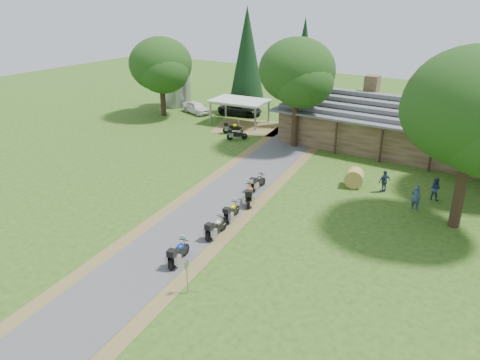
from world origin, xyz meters
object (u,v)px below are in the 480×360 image
Objects in this scene: motorcycle_row_e at (258,181)px; hay_bale at (354,178)px; lodge at (398,122)px; motorcycle_carport_b at (237,134)px; carport at (240,112)px; car_dark_suv at (240,106)px; motorcycle_row_d at (250,193)px; motorcycle_row_a at (179,251)px; motorcycle_row_c at (232,210)px; car_white_sedan at (196,106)px; silo at (177,79)px; motorcycle_carport_a at (233,127)px; motorcycle_row_b at (216,226)px.

motorcycle_row_e is 7.17m from hay_bale.
lodge reaches higher than motorcycle_carport_b.
hay_bale is (13.59, -4.93, 0.06)m from motorcycle_carport_b.
carport is 1.09× the size of car_dark_suv.
hay_bale reaches higher than motorcycle_carport_b.
motorcycle_row_e is (-0.77, 2.37, -0.11)m from motorcycle_row_d.
motorcycle_row_c is at bearing -8.06° from motorcycle_row_a.
motorcycle_row_d is 2.50m from motorcycle_row_e.
car_dark_suv is 3.02× the size of motorcycle_carport_b.
car_white_sedan is at bearing 166.37° from carport.
silo is at bearing 86.83° from car_white_sedan.
car_white_sedan is at bearing 107.52° from motorcycle_carport_b.
car_white_sedan is (-6.69, 0.94, -0.41)m from carport.
hay_bale is at bearing -63.92° from motorcycle_row_d.
car_dark_suv is at bearing 116.55° from carport.
motorcycle_carport_b is at bearing -81.51° from motorcycle_carport_a.
silo is 3.43× the size of motorcycle_row_a.
car_white_sedan reaches higher than motorcycle_row_a.
hay_bale is (27.50, -12.78, -2.64)m from silo.
carport is 3.25× the size of motorcycle_row_c.
hay_bale is at bearing -95.98° from car_white_sedan.
motorcycle_carport_b is at bearing 40.53° from motorcycle_row_e.
motorcycle_row_a is (-4.15, -25.76, -1.79)m from lodge.
car_white_sedan reaches higher than motorcycle_carport_b.
motorcycle_row_e is at bearing -58.50° from carport.
lodge reaches higher than carport.
lodge is 20.65m from motorcycle_row_c.
motorcycle_row_b is at bearing -12.38° from motorcycle_row_a.
lodge is 18.72m from car_dark_suv.
car_dark_suv is 2.57× the size of motorcycle_row_d.
motorcycle_carport_a is (-10.91, 18.20, 0.00)m from motorcycle_row_b.
motorcycle_row_d is at bearing -1.36° from motorcycle_row_c.
car_dark_suv is 3.02× the size of motorcycle_row_e.
car_dark_suv reaches higher than motorcycle_row_e.
car_dark_suv reaches higher than car_white_sedan.
car_dark_suv is 21.64m from motorcycle_row_e.
carport is at bearing 78.34° from motorcycle_carport_a.
lodge is 11.33× the size of motorcycle_carport_a.
car_white_sedan is 3.86× the size of hay_bale.
motorcycle_row_a reaches higher than motorcycle_carport_a.
car_white_sedan reaches higher than motorcycle_carport_a.
motorcycle_row_d reaches higher than motorcycle_row_b.
silo is at bearing 37.53° from motorcycle_row_c.
silo is at bearing 175.56° from lodge.
motorcycle_row_d is at bearing -105.84° from lodge.
hay_bale is at bearing -138.28° from car_dark_suv.
lodge reaches higher than motorcycle_row_b.
lodge reaches higher than motorcycle_row_a.
car_dark_suv is 9.55m from motorcycle_carport_b.
motorcycle_row_a is (19.16, -26.16, -0.21)m from car_white_sedan.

